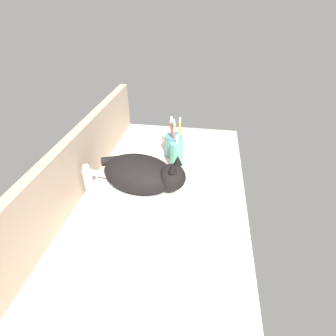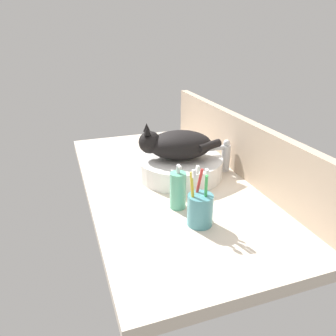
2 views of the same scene
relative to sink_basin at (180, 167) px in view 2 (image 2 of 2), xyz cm
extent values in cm
cube|color=beige|center=(3.95, -5.68, -5.80)|extent=(123.40, 63.84, 4.00)
cube|color=tan|center=(3.95, 24.44, 7.61)|extent=(123.40, 3.60, 22.83)
cylinder|color=white|center=(0.00, 0.00, 0.00)|extent=(34.13, 34.13, 7.60)
ellipsoid|color=black|center=(0.00, 0.00, 9.30)|extent=(22.07, 28.12, 11.00)
sphere|color=black|center=(-2.61, -11.59, 10.80)|extent=(8.80, 8.80, 8.80)
cone|color=black|center=(-0.68, -13.04, 16.20)|extent=(2.80, 2.80, 3.20)
cone|color=black|center=(-4.97, -12.08, 16.20)|extent=(2.80, 2.80, 3.20)
cylinder|color=black|center=(6.06, 9.53, 9.80)|extent=(7.04, 11.40, 3.20)
cylinder|color=silver|center=(1.76, 19.64, 1.70)|extent=(3.60, 3.60, 11.00)
cylinder|color=silver|center=(1.31, 14.66, 6.60)|extent=(3.08, 10.16, 2.20)
sphere|color=silver|center=(1.76, 19.64, 8.40)|extent=(2.80, 2.80, 2.80)
cylinder|color=#60B793|center=(23.59, -9.78, 2.49)|extent=(5.36, 5.36, 12.59)
cylinder|color=silver|center=(23.59, -9.78, 10.18)|extent=(1.20, 1.20, 2.80)
cylinder|color=silver|center=(24.79, -9.78, 11.58)|extent=(2.20, 1.00, 1.00)
cylinder|color=teal|center=(35.26, -7.00, 1.16)|extent=(7.79, 7.79, 9.93)
cylinder|color=green|center=(35.85, -5.83, 5.10)|extent=(3.84, 2.37, 16.91)
cube|color=white|center=(35.85, -5.83, 13.60)|extent=(1.61, 1.01, 2.63)
cylinder|color=yellow|center=(35.41, -9.52, 5.10)|extent=(4.53, 1.11, 16.81)
cube|color=white|center=(35.41, -9.52, 13.60)|extent=(1.69, 0.83, 2.61)
cylinder|color=#D13838|center=(32.88, -7.34, 5.10)|extent=(1.38, 4.28, 16.86)
cube|color=white|center=(32.88, -7.34, 13.60)|extent=(1.27, 1.26, 2.54)
camera|label=1|loc=(-69.16, -20.82, 59.72)|focal=28.00mm
camera|label=2|loc=(112.77, -44.15, 52.68)|focal=35.00mm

